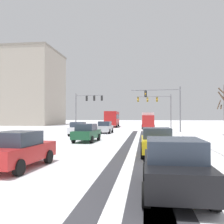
# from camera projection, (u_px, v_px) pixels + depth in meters

# --- Properties ---
(wheel_track_left_lane) EXTENTS (0.73, 34.89, 0.01)m
(wheel_track_left_lane) POSITION_uv_depth(u_px,v_px,m) (128.00, 143.00, 21.25)
(wheel_track_left_lane) COLOR #38383D
(wheel_track_left_lane) RESTS_ON ground
(wheel_track_right_lane) EXTENTS (1.17, 34.89, 0.01)m
(wheel_track_right_lane) POSITION_uv_depth(u_px,v_px,m) (145.00, 143.00, 21.06)
(wheel_track_right_lane) COLOR #38383D
(wheel_track_right_lane) RESTS_ON ground
(wheel_track_center) EXTENTS (1.19, 34.89, 0.01)m
(wheel_track_center) POSITION_uv_depth(u_px,v_px,m) (151.00, 143.00, 21.00)
(wheel_track_center) COLOR #38383D
(wheel_track_center) RESTS_ON ground
(traffic_signal_far_right) EXTENTS (6.59, 0.49, 6.50)m
(traffic_signal_far_right) POSITION_uv_depth(u_px,v_px,m) (157.00, 103.00, 46.40)
(traffic_signal_far_right) COLOR slate
(traffic_signal_far_right) RESTS_ON ground
(traffic_signal_near_right) EXTENTS (6.97, 0.70, 6.50)m
(traffic_signal_near_right) POSITION_uv_depth(u_px,v_px,m) (166.00, 101.00, 34.64)
(traffic_signal_near_right) COLOR slate
(traffic_signal_near_right) RESTS_ON ground
(traffic_signal_far_left) EXTENTS (5.21, 0.61, 6.50)m
(traffic_signal_far_left) POSITION_uv_depth(u_px,v_px,m) (87.00, 103.00, 44.03)
(traffic_signal_far_left) COLOR slate
(traffic_signal_far_left) RESTS_ON ground
(car_silver_lead) EXTENTS (1.89, 4.13, 1.62)m
(car_silver_lead) POSITION_uv_depth(u_px,v_px,m) (105.00, 127.00, 33.38)
(car_silver_lead) COLOR #B7BABF
(car_silver_lead) RESTS_ON ground
(car_white_second) EXTENTS (1.98, 4.18, 1.62)m
(car_white_second) POSITION_uv_depth(u_px,v_px,m) (78.00, 129.00, 29.33)
(car_white_second) COLOR silver
(car_white_second) RESTS_ON ground
(car_dark_green_third) EXTENTS (2.00, 4.18, 1.62)m
(car_dark_green_third) POSITION_uv_depth(u_px,v_px,m) (87.00, 133.00, 22.13)
(car_dark_green_third) COLOR #194C2D
(car_dark_green_third) RESTS_ON ground
(car_yellow_cab_fourth) EXTENTS (1.88, 4.12, 1.62)m
(car_yellow_cab_fourth) POSITION_uv_depth(u_px,v_px,m) (156.00, 142.00, 14.21)
(car_yellow_cab_fourth) COLOR yellow
(car_yellow_cab_fourth) RESTS_ON ground
(car_red_fifth) EXTENTS (2.02, 4.19, 1.62)m
(car_red_fifth) POSITION_uv_depth(u_px,v_px,m) (18.00, 150.00, 10.70)
(car_red_fifth) COLOR red
(car_red_fifth) RESTS_ON ground
(car_black_sixth) EXTENTS (1.86, 4.11, 1.62)m
(car_black_sixth) POSITION_uv_depth(u_px,v_px,m) (174.00, 166.00, 7.20)
(car_black_sixth) COLOR black
(car_black_sixth) RESTS_ON ground
(bus_oncoming) EXTENTS (3.07, 11.11, 3.38)m
(bus_oncoming) POSITION_uv_depth(u_px,v_px,m) (112.00, 118.00, 54.17)
(bus_oncoming) COLOR #B21E1E
(bus_oncoming) RESTS_ON ground
(box_truck_delivery) EXTENTS (2.31, 7.40, 3.02)m
(box_truck_delivery) POSITION_uv_depth(u_px,v_px,m) (148.00, 120.00, 46.04)
(box_truck_delivery) COLOR red
(box_truck_delivery) RESTS_ON ground
(office_building_far_left_block) EXTENTS (19.25, 16.44, 20.43)m
(office_building_far_left_block) POSITION_uv_depth(u_px,v_px,m) (24.00, 88.00, 68.18)
(office_building_far_left_block) COLOR #A89E8E
(office_building_far_left_block) RESTS_ON ground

